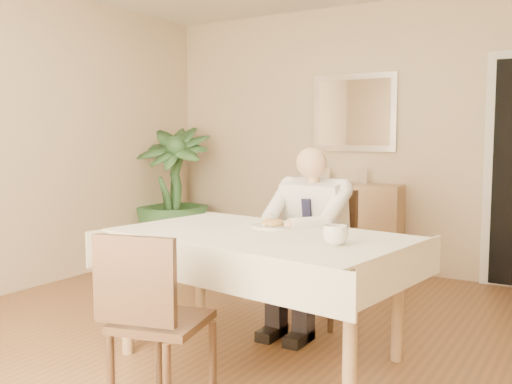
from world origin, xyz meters
The scene contains 16 objects.
room centered at (0.00, 0.00, 1.30)m, with size 5.00×5.02×2.60m.
mirror centered at (-0.15, 2.47, 1.55)m, with size 0.86×0.04×0.76m.
dining_table centered at (0.26, -0.04, 0.67)m, with size 1.85×1.24×0.75m.
chair_far centered at (0.26, 0.85, 0.53)m, with size 0.47×0.47×0.94m.
chair_near centered at (0.16, -0.88, 0.49)m, with size 0.50×0.50×0.87m.
seated_man centered at (0.26, 0.56, 0.69)m, with size 0.48×0.72×1.24m.
plate centered at (0.22, 0.18, 0.76)m, with size 0.26×0.26×0.02m, color white.
food centered at (0.22, 0.18, 0.78)m, with size 0.14×0.14×0.06m, color olive.
knife centered at (0.26, 0.12, 0.78)m, with size 0.01×0.01×0.13m, color silver.
fork centered at (0.18, 0.12, 0.78)m, with size 0.01×0.01×0.13m, color silver.
coffee_mug centered at (0.79, -0.15, 0.80)m, with size 0.13×0.13×0.10m, color white.
sideboard centered at (-0.15, 2.32, 0.43)m, with size 1.08×0.37×0.86m, color tan.
photo_frame_left centered at (-0.62, 2.32, 0.93)m, with size 0.10×0.02×0.14m, color silver.
photo_frame_center centered at (-0.39, 2.34, 0.93)m, with size 0.10×0.02×0.14m, color silver.
photo_frame_right centered at (-0.01, 2.36, 0.93)m, with size 0.10×0.02×0.14m, color silver.
potted_palm centered at (-1.95, 1.85, 0.71)m, with size 0.79×0.79×1.42m, color #295126.
Camera 1 is at (1.96, -2.88, 1.32)m, focal length 40.00 mm.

